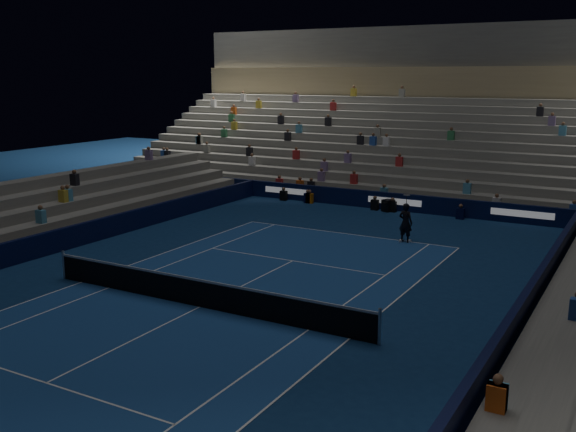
# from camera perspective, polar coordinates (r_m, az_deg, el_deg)

# --- Properties ---
(ground) EXTENTS (90.00, 90.00, 0.00)m
(ground) POSITION_cam_1_polar(r_m,az_deg,el_deg) (22.44, -7.62, -7.82)
(ground) COLOR #0D2750
(ground) RESTS_ON ground
(court_surface) EXTENTS (10.97, 23.77, 0.01)m
(court_surface) POSITION_cam_1_polar(r_m,az_deg,el_deg) (22.44, -7.62, -7.80)
(court_surface) COLOR navy
(court_surface) RESTS_ON ground
(sponsor_barrier_far) EXTENTS (44.00, 0.25, 1.00)m
(sponsor_barrier_far) POSITION_cam_1_polar(r_m,az_deg,el_deg) (38.19, 9.26, 1.23)
(sponsor_barrier_far) COLOR #081033
(sponsor_barrier_far) RESTS_ON ground
(sponsor_barrier_east) EXTENTS (0.25, 37.00, 1.00)m
(sponsor_barrier_east) POSITION_cam_1_polar(r_m,az_deg,el_deg) (18.47, 17.66, -11.12)
(sponsor_barrier_east) COLOR black
(sponsor_barrier_east) RESTS_ON ground
(sponsor_barrier_west) EXTENTS (0.25, 37.00, 1.00)m
(sponsor_barrier_west) POSITION_cam_1_polar(r_m,az_deg,el_deg) (28.97, -23.20, -3.09)
(sponsor_barrier_west) COLOR black
(sponsor_barrier_west) RESTS_ON ground
(grandstand_main) EXTENTS (44.00, 15.20, 11.20)m
(grandstand_main) POSITION_cam_1_polar(r_m,az_deg,el_deg) (46.66, 13.43, 6.58)
(grandstand_main) COLOR slate
(grandstand_main) RESTS_ON ground
(tennis_net) EXTENTS (12.90, 0.10, 1.10)m
(tennis_net) POSITION_cam_1_polar(r_m,az_deg,el_deg) (22.28, -7.66, -6.59)
(tennis_net) COLOR #B2B2B7
(tennis_net) RESTS_ON ground
(tennis_player) EXTENTS (0.73, 0.54, 1.84)m
(tennis_player) POSITION_cam_1_polar(r_m,az_deg,el_deg) (30.91, 10.14, -0.57)
(tennis_player) COLOR black
(tennis_player) RESTS_ON ground
(broadcast_camera) EXTENTS (0.71, 1.07, 0.68)m
(broadcast_camera) POSITION_cam_1_polar(r_m,az_deg,el_deg) (37.86, 8.65, 0.92)
(broadcast_camera) COLOR black
(broadcast_camera) RESTS_ON ground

